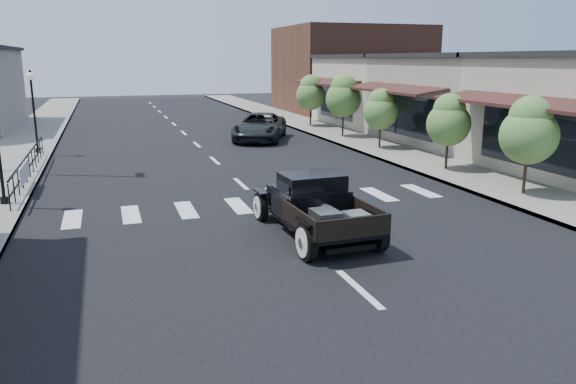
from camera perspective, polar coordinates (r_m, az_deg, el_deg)
name	(u,v)px	position (r m, az deg, el deg)	size (l,w,h in m)	color
ground	(307,243)	(13.89, 1.94, -5.24)	(120.00, 120.00, 0.00)	black
road	(203,151)	(28.08, -8.60, 4.18)	(14.00, 80.00, 0.02)	black
road_markings	(224,169)	(23.24, -6.52, 2.31)	(12.00, 60.00, 0.06)	silver
sidewalk_left	(14,159)	(27.98, -26.04, 3.07)	(3.00, 80.00, 0.15)	gray
sidewalk_right	(360,142)	(30.61, 7.34, 5.10)	(3.00, 80.00, 0.15)	gray
storefront_mid	(489,101)	(32.08, 19.71, 8.72)	(10.00, 9.00, 4.50)	gray
storefront_far	(404,92)	(39.58, 11.70, 9.97)	(10.00, 9.00, 4.50)	beige
far_building_right	(350,70)	(48.67, 6.37, 12.22)	(11.00, 10.00, 7.00)	brown
railing	(29,164)	(22.84, -24.81, 2.62)	(0.08, 10.00, 1.00)	black
banner	(25,180)	(20.92, -25.12, 1.13)	(0.04, 2.20, 0.60)	silver
lamp_post_c	(34,112)	(28.62, -24.40, 7.46)	(0.36, 0.36, 3.82)	black
small_tree_a	(528,147)	(19.58, 23.16, 4.21)	(1.83, 1.83, 3.05)	#507937
small_tree_b	(448,133)	(23.08, 15.94, 5.79)	(1.72, 1.72, 2.87)	#507937
small_tree_c	(380,119)	(28.00, 9.37, 7.30)	(1.67, 1.67, 2.79)	#507937
small_tree_d	(343,106)	(32.07, 5.63, 8.65)	(2.00, 2.00, 3.33)	#507937
small_tree_e	(311,101)	(36.96, 2.31, 9.19)	(1.89, 1.89, 3.16)	#507937
hotrod_pickup	(315,205)	(14.24, 2.74, -1.36)	(2.19, 4.69, 1.62)	black
second_car	(260,127)	(31.26, -2.88, 6.61)	(2.47, 5.37, 1.49)	black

